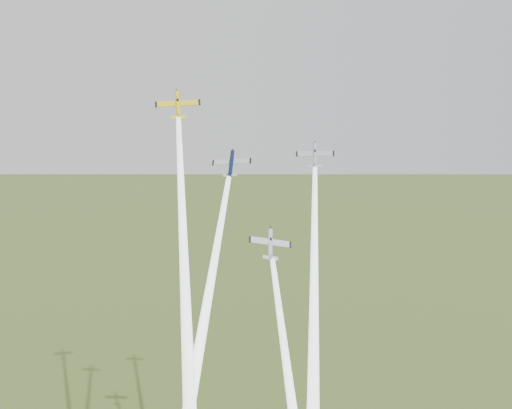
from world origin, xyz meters
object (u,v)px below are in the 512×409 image
Objects in this scene: plane_silver_right at (315,155)px; plane_silver_low at (270,244)px; plane_yellow at (178,105)px; plane_navy at (231,164)px.

plane_silver_right is 0.99× the size of plane_silver_low.
plane_yellow reaches higher than plane_silver_right.
plane_yellow is 15.03m from plane_navy.
plane_yellow is 31.58m from plane_silver_low.
plane_navy is at bearing 127.32° from plane_silver_low.
plane_silver_right is at bearing 41.74° from plane_navy.
plane_navy is (9.28, -5.01, -10.71)m from plane_yellow.
plane_silver_right is 24.30m from plane_silver_low.
plane_navy is 19.42m from plane_silver_right.
plane_yellow is 1.15× the size of plane_navy.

